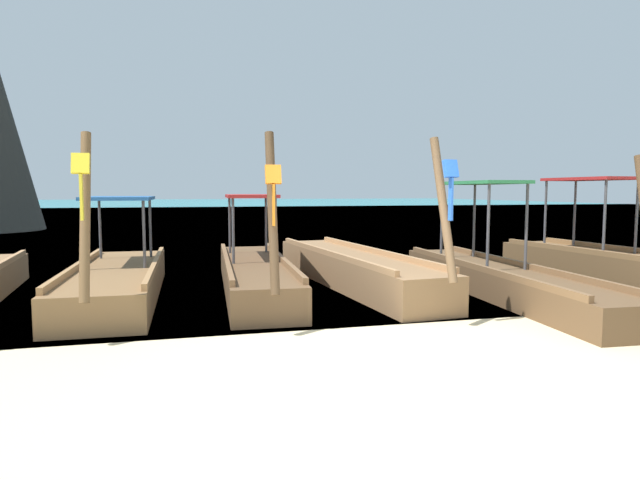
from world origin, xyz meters
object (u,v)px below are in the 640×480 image
(longtail_boat_pink_ribbon, at_px, (501,278))
(longtail_boat_yellow_ribbon, at_px, (117,279))
(longtail_boat_orange_ribbon, at_px, (254,273))
(longtail_boat_blue_ribbon, at_px, (352,269))
(longtail_boat_red_ribbon, at_px, (613,266))

(longtail_boat_pink_ribbon, bearing_deg, longtail_boat_yellow_ribbon, 167.75)
(longtail_boat_yellow_ribbon, relative_size, longtail_boat_orange_ribbon, 0.92)
(longtail_boat_yellow_ribbon, relative_size, longtail_boat_pink_ribbon, 0.86)
(longtail_boat_yellow_ribbon, distance_m, longtail_boat_pink_ribbon, 6.68)
(longtail_boat_orange_ribbon, relative_size, longtail_boat_blue_ribbon, 0.93)
(longtail_boat_yellow_ribbon, distance_m, longtail_boat_red_ribbon, 9.27)
(longtail_boat_orange_ribbon, distance_m, longtail_boat_red_ribbon, 6.94)
(longtail_boat_yellow_ribbon, xyz_separation_m, longtail_boat_red_ribbon, (9.21, -1.06, 0.06))
(longtail_boat_orange_ribbon, bearing_deg, longtail_boat_yellow_ribbon, -176.49)
(longtail_boat_yellow_ribbon, distance_m, longtail_boat_blue_ribbon, 4.32)
(longtail_boat_orange_ribbon, height_order, longtail_boat_red_ribbon, longtail_boat_red_ribbon)
(longtail_boat_yellow_ribbon, bearing_deg, longtail_boat_red_ribbon, -6.55)
(longtail_boat_pink_ribbon, xyz_separation_m, longtail_boat_red_ribbon, (2.68, 0.36, 0.07))
(longtail_boat_pink_ribbon, bearing_deg, longtail_boat_blue_ribbon, 142.92)
(longtail_boat_yellow_ribbon, height_order, longtail_boat_orange_ribbon, longtail_boat_orange_ribbon)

